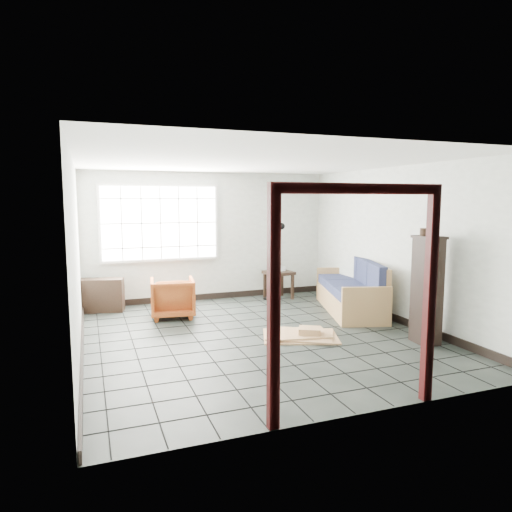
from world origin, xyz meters
name	(u,v)px	position (x,y,z in m)	size (l,w,h in m)	color
ground	(257,335)	(0.00, 0.00, 0.00)	(5.50, 5.50, 0.00)	black
room_shell	(256,225)	(0.00, 0.03, 1.68)	(5.02, 5.52, 2.61)	#A8AEA7
window_panel	(160,223)	(-1.00, 2.70, 1.60)	(2.32, 0.08, 1.52)	silver
doorway_trim	(358,272)	(0.00, -2.70, 1.38)	(1.80, 0.08, 2.20)	black
futon_sofa	(353,292)	(2.21, 0.82, 0.35)	(1.43, 2.32, 0.96)	#966744
armchair	(172,296)	(-0.99, 1.55, 0.38)	(0.74, 0.69, 0.76)	maroon
side_table	(279,276)	(1.35, 2.29, 0.47)	(0.59, 0.59, 0.58)	black
table_lamp	(276,259)	(1.30, 2.34, 0.83)	(0.26, 0.26, 0.37)	black
projector	(278,269)	(1.34, 2.33, 0.62)	(0.32, 0.29, 0.09)	silver
floor_lamp	(275,257)	(1.26, 2.28, 0.88)	(0.46, 0.29, 1.65)	black
console_shelf	(101,295)	(-2.15, 2.40, 0.31)	(0.84, 0.48, 0.61)	black
tall_shelf	(427,289)	(2.15, -1.18, 0.79)	(0.36, 0.45, 1.55)	black
pot	(425,232)	(2.10, -1.15, 1.60)	(0.15, 0.15, 0.11)	black
open_box	(366,309)	(2.15, 0.31, 0.16)	(0.79, 0.43, 0.43)	#9C734B
cardboard_pile	(302,334)	(0.60, -0.32, 0.04)	(1.30, 1.11, 0.16)	#9C734B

